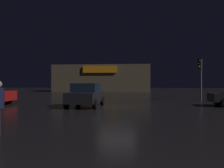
# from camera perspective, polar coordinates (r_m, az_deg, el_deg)

# --- Properties ---
(ground_plane) EXTENTS (120.00, 120.00, 0.00)m
(ground_plane) POSITION_cam_1_polar(r_m,az_deg,el_deg) (15.79, 1.26, -5.66)
(ground_plane) COLOR black
(store_building) EXTENTS (17.66, 6.66, 4.91)m
(store_building) POSITION_cam_1_polar(r_m,az_deg,el_deg) (44.41, -2.38, 1.36)
(store_building) COLOR brown
(store_building) RESTS_ON ground
(traffic_signal_opposite) EXTENTS (0.42, 0.42, 3.86)m
(traffic_signal_opposite) POSITION_cam_1_polar(r_m,az_deg,el_deg) (23.31, 20.72, 2.89)
(traffic_signal_opposite) COLOR #595B60
(traffic_signal_opposite) RESTS_ON ground
(car_far) EXTENTS (2.17, 3.95, 1.61)m
(car_far) POSITION_cam_1_polar(r_m,az_deg,el_deg) (16.10, -6.41, -2.61)
(car_far) COLOR black
(car_far) RESTS_ON ground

